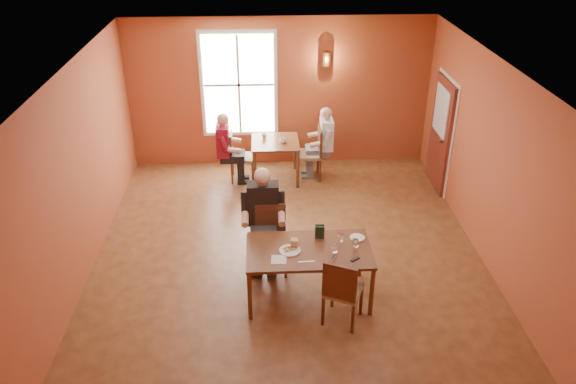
{
  "coord_description": "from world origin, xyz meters",
  "views": [
    {
      "loc": [
        -0.38,
        -7.24,
        5.1
      ],
      "look_at": [
        0.0,
        0.2,
        1.05
      ],
      "focal_mm": 35.0,
      "sensor_mm": 36.0,
      "label": 1
    }
  ],
  "objects_px": {
    "chair_diner_main": "(271,241)",
    "chair_diner_maroon": "(242,156)",
    "diner_main": "(271,228)",
    "chair_diner_white": "(309,153)",
    "diner_maroon": "(240,147)",
    "second_table": "(275,160)",
    "main_table": "(308,273)",
    "chair_empty": "(343,289)",
    "diner_white": "(310,146)"
  },
  "relations": [
    {
      "from": "main_table",
      "to": "chair_empty",
      "type": "xyz_separation_m",
      "value": [
        0.41,
        -0.51,
        0.11
      ]
    },
    {
      "from": "diner_white",
      "to": "diner_maroon",
      "type": "bearing_deg",
      "value": 90.0
    },
    {
      "from": "chair_diner_white",
      "to": "chair_diner_maroon",
      "type": "height_order",
      "value": "chair_diner_white"
    },
    {
      "from": "diner_main",
      "to": "chair_diner_maroon",
      "type": "distance_m",
      "value": 3.12
    },
    {
      "from": "diner_white",
      "to": "second_table",
      "type": "bearing_deg",
      "value": 90.0
    },
    {
      "from": "chair_diner_main",
      "to": "diner_maroon",
      "type": "xyz_separation_m",
      "value": [
        -0.52,
        3.04,
        0.17
      ]
    },
    {
      "from": "second_table",
      "to": "diner_maroon",
      "type": "bearing_deg",
      "value": 180.0
    },
    {
      "from": "main_table",
      "to": "second_table",
      "type": "xyz_separation_m",
      "value": [
        -0.34,
        3.69,
        0.0
      ]
    },
    {
      "from": "second_table",
      "to": "diner_maroon",
      "type": "height_order",
      "value": "diner_maroon"
    },
    {
      "from": "diner_main",
      "to": "chair_empty",
      "type": "bearing_deg",
      "value": 129.04
    },
    {
      "from": "diner_main",
      "to": "diner_white",
      "type": "distance_m",
      "value": 3.18
    },
    {
      "from": "chair_diner_maroon",
      "to": "second_table",
      "type": "bearing_deg",
      "value": 90.0
    },
    {
      "from": "diner_main",
      "to": "chair_empty",
      "type": "height_order",
      "value": "diner_main"
    },
    {
      "from": "chair_diner_main",
      "to": "chair_diner_maroon",
      "type": "bearing_deg",
      "value": -80.81
    },
    {
      "from": "diner_white",
      "to": "chair_diner_maroon",
      "type": "distance_m",
      "value": 1.34
    },
    {
      "from": "chair_diner_main",
      "to": "diner_main",
      "type": "height_order",
      "value": "diner_main"
    },
    {
      "from": "second_table",
      "to": "diner_white",
      "type": "height_order",
      "value": "diner_white"
    },
    {
      "from": "chair_diner_white",
      "to": "diner_white",
      "type": "height_order",
      "value": "diner_white"
    },
    {
      "from": "diner_main",
      "to": "chair_diner_maroon",
      "type": "relative_size",
      "value": 1.52
    },
    {
      "from": "chair_empty",
      "to": "chair_diner_white",
      "type": "bearing_deg",
      "value": 116.32
    },
    {
      "from": "chair_empty",
      "to": "chair_diner_white",
      "type": "relative_size",
      "value": 0.94
    },
    {
      "from": "chair_diner_white",
      "to": "chair_diner_maroon",
      "type": "xyz_separation_m",
      "value": [
        -1.3,
        0.0,
        -0.04
      ]
    },
    {
      "from": "main_table",
      "to": "second_table",
      "type": "bearing_deg",
      "value": 95.29
    },
    {
      "from": "chair_diner_main",
      "to": "chair_diner_maroon",
      "type": "height_order",
      "value": "chair_diner_main"
    },
    {
      "from": "diner_main",
      "to": "main_table",
      "type": "bearing_deg",
      "value": 128.88
    },
    {
      "from": "second_table",
      "to": "chair_diner_white",
      "type": "distance_m",
      "value": 0.66
    },
    {
      "from": "diner_white",
      "to": "chair_diner_maroon",
      "type": "xyz_separation_m",
      "value": [
        -1.33,
        0.0,
        -0.19
      ]
    },
    {
      "from": "diner_main",
      "to": "second_table",
      "type": "bearing_deg",
      "value": -92.97
    },
    {
      "from": "chair_diner_white",
      "to": "chair_diner_maroon",
      "type": "relative_size",
      "value": 1.07
    },
    {
      "from": "second_table",
      "to": "diner_white",
      "type": "bearing_deg",
      "value": 0.0
    },
    {
      "from": "diner_main",
      "to": "chair_diner_white",
      "type": "xyz_separation_m",
      "value": [
        0.81,
        3.07,
        -0.22
      ]
    },
    {
      "from": "main_table",
      "to": "diner_maroon",
      "type": "height_order",
      "value": "diner_maroon"
    },
    {
      "from": "second_table",
      "to": "chair_diner_main",
      "type": "bearing_deg",
      "value": -93.0
    },
    {
      "from": "chair_diner_main",
      "to": "chair_diner_maroon",
      "type": "xyz_separation_m",
      "value": [
        -0.49,
        3.04,
        -0.01
      ]
    },
    {
      "from": "diner_white",
      "to": "chair_diner_maroon",
      "type": "relative_size",
      "value": 1.39
    },
    {
      "from": "chair_diner_maroon",
      "to": "diner_main",
      "type": "bearing_deg",
      "value": 9.1
    },
    {
      "from": "main_table",
      "to": "chair_diner_white",
      "type": "distance_m",
      "value": 3.7
    },
    {
      "from": "second_table",
      "to": "diner_maroon",
      "type": "xyz_separation_m",
      "value": [
        -0.68,
        0.0,
        0.29
      ]
    },
    {
      "from": "chair_diner_white",
      "to": "diner_main",
      "type": "bearing_deg",
      "value": 165.21
    },
    {
      "from": "main_table",
      "to": "diner_white",
      "type": "height_order",
      "value": "diner_white"
    },
    {
      "from": "main_table",
      "to": "diner_maroon",
      "type": "distance_m",
      "value": 3.83
    },
    {
      "from": "diner_white",
      "to": "chair_diner_maroon",
      "type": "height_order",
      "value": "diner_white"
    },
    {
      "from": "chair_diner_maroon",
      "to": "chair_empty",
      "type": "bearing_deg",
      "value": 18.53
    },
    {
      "from": "diner_maroon",
      "to": "diner_white",
      "type": "bearing_deg",
      "value": 90.0
    },
    {
      "from": "chair_diner_main",
      "to": "diner_main",
      "type": "distance_m",
      "value": 0.25
    },
    {
      "from": "chair_diner_main",
      "to": "chair_empty",
      "type": "xyz_separation_m",
      "value": [
        0.91,
        -1.16,
        -0.01
      ]
    },
    {
      "from": "chair_diner_main",
      "to": "second_table",
      "type": "bearing_deg",
      "value": -93.0
    },
    {
      "from": "diner_main",
      "to": "diner_maroon",
      "type": "distance_m",
      "value": 3.11
    },
    {
      "from": "chair_diner_maroon",
      "to": "diner_maroon",
      "type": "relative_size",
      "value": 0.72
    },
    {
      "from": "chair_diner_maroon",
      "to": "diner_maroon",
      "type": "height_order",
      "value": "diner_maroon"
    }
  ]
}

